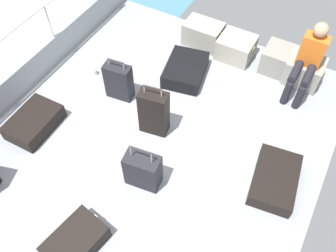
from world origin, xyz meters
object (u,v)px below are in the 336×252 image
cargo_crate_3 (304,71)px  paper_cup (95,72)px  suitcase_6 (119,82)px  suitcase_1 (76,242)px  suitcase_4 (34,122)px  suitcase_5 (143,170)px  passenger_seated (308,60)px  suitcase_3 (275,179)px  suitcase_2 (185,70)px  cargo_crate_1 (236,47)px  suitcase_7 (154,113)px  cargo_crate_2 (283,61)px  cargo_crate_0 (203,34)px

cargo_crate_3 → paper_cup: cargo_crate_3 is taller
suitcase_6 → suitcase_1: bearing=-68.7°
suitcase_4 → suitcase_6: suitcase_6 is taller
suitcase_5 → paper_cup: bearing=143.3°
passenger_seated → suitcase_3: (0.23, -1.74, -0.49)m
suitcase_2 → suitcase_5: (0.41, -1.91, 0.14)m
cargo_crate_1 → suitcase_7: size_ratio=0.69×
suitcase_3 → cargo_crate_2: bearing=106.2°
suitcase_1 → paper_cup: size_ratio=7.28×
cargo_crate_2 → suitcase_6: (-1.93, -1.68, 0.09)m
paper_cup → suitcase_3: bearing=-8.8°
paper_cup → suitcase_2: bearing=28.0°
suitcase_6 → suitcase_7: 0.82m
suitcase_6 → paper_cup: suitcase_6 is taller
suitcase_4 → suitcase_3: bearing=13.5°
suitcase_1 → suitcase_7: 1.86m
passenger_seated → suitcase_4: passenger_seated is taller
suitcase_3 → suitcase_5: suitcase_5 is taller
cargo_crate_0 → cargo_crate_3: cargo_crate_3 is taller
cargo_crate_3 → suitcase_5: bearing=-114.4°
suitcase_1 → suitcase_2: size_ratio=0.84×
suitcase_1 → suitcase_6: 2.30m
cargo_crate_0 → passenger_seated: 1.78m
cargo_crate_1 → cargo_crate_2: cargo_crate_2 is taller
suitcase_5 → paper_cup: size_ratio=7.25×
cargo_crate_1 → suitcase_7: suitcase_7 is taller
cargo_crate_1 → passenger_seated: passenger_seated is taller
suitcase_4 → suitcase_5: size_ratio=1.05×
cargo_crate_1 → suitcase_5: suitcase_5 is taller
cargo_crate_3 → suitcase_2: (-1.62, -0.77, -0.09)m
suitcase_2 → suitcase_1: bearing=-86.6°
suitcase_4 → suitcase_6: 1.31m
cargo_crate_3 → suitcase_1: (-1.44, -3.75, -0.09)m
suitcase_4 → suitcase_6: (0.70, 1.09, 0.18)m
passenger_seated → suitcase_2: size_ratio=1.28×
cargo_crate_3 → passenger_seated: 0.43m
paper_cup → suitcase_7: bearing=-18.8°
suitcase_1 → suitcase_7: suitcase_7 is taller
suitcase_7 → paper_cup: bearing=161.2°
suitcase_2 → suitcase_3: bearing=-31.9°
cargo_crate_1 → paper_cup: cargo_crate_1 is taller
suitcase_7 → cargo_crate_1: bearing=78.4°
passenger_seated → suitcase_6: 2.70m
suitcase_6 → paper_cup: 0.67m
cargo_crate_3 → suitcase_7: size_ratio=0.65×
cargo_crate_1 → passenger_seated: size_ratio=0.53×
suitcase_1 → suitcase_4: same height
cargo_crate_0 → suitcase_4: (-1.26, -2.75, -0.09)m
cargo_crate_2 → suitcase_2: cargo_crate_2 is taller
suitcase_1 → cargo_crate_1: bearing=85.0°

